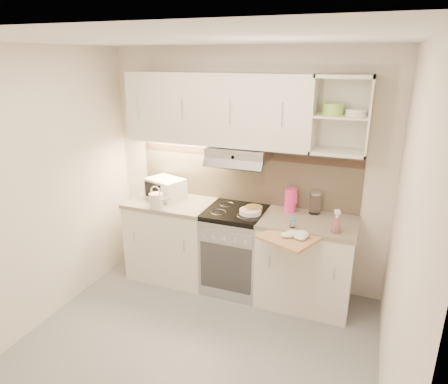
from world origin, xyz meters
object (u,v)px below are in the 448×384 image
Objects in this scene: watering_can at (157,200)px; cutting_board at (289,237)px; spray_bottle at (337,223)px; microwave at (165,188)px; pink_pitcher at (291,200)px; glass_jar at (315,203)px; plate_stack at (250,212)px; electric_range at (235,249)px.

watering_can is 0.61× the size of cutting_board.
watering_can is at bearing 160.81° from spray_bottle.
microwave is 1.89m from spray_bottle.
glass_jar is at bearing 17.18° from pink_pitcher.
pink_pitcher reaches higher than plate_stack.
electric_range is 0.86m from cutting_board.
watering_can reaches higher than microwave.
pink_pitcher reaches higher than watering_can.
glass_jar reaches higher than cutting_board.
spray_bottle reaches higher than cutting_board.
watering_can is 1.24× the size of plate_stack.
electric_range is at bearing 149.26° from spray_bottle.
spray_bottle reaches higher than plate_stack.
microwave is 1.03m from plate_stack.
plate_stack is at bearing 165.65° from cutting_board.
pink_pitcher reaches higher than spray_bottle.
spray_bottle is at bearing 6.36° from watering_can.
watering_can is 1.18× the size of spray_bottle.
electric_range is 0.80m from pink_pitcher.
watering_can reaches higher than glass_jar.
electric_range is 1.94× the size of microwave.
electric_range is 3.86× the size of spray_bottle.
glass_jar reaches higher than electric_range.
electric_range is at bearing -151.54° from pink_pitcher.
glass_jar is at bearing 100.16° from cutting_board.
electric_range is 1.98× the size of cutting_board.
plate_stack is 0.87m from spray_bottle.
glass_jar is 0.62m from cutting_board.
spray_bottle is at bearing 49.85° from cutting_board.
microwave reaches higher than plate_stack.
glass_jar is at bearing 14.55° from electric_range.
spray_bottle is at bearing -57.35° from glass_jar.
cutting_board is at bearing 1.88° from microwave.
spray_bottle is (1.02, -0.19, 0.54)m from electric_range.
spray_bottle reaches higher than glass_jar.
electric_range is 0.98m from watering_can.
plate_stack is (1.02, -0.11, -0.09)m from microwave.
plate_stack is (0.17, -0.04, 0.47)m from electric_range.
plate_stack is 0.99× the size of glass_jar.
watering_can is at bearing -164.93° from glass_jar.
watering_can is 1.81m from spray_bottle.
glass_jar is at bearing 102.55° from spray_bottle.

